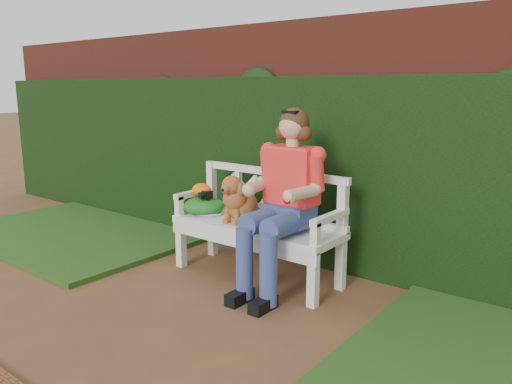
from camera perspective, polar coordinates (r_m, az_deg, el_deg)
The scene contains 11 objects.
ground at distance 3.61m, azimuth -9.69°, elevation -14.71°, with size 60.00×60.00×0.00m, color brown.
brick_wall at distance 4.74m, azimuth 7.10°, elevation 5.68°, with size 10.00×0.30×2.20m, color maroon.
ivy_hedge at distance 4.59m, azimuth 5.60°, elevation 2.35°, with size 10.00×0.18×1.70m, color #16330C.
grass_left at distance 5.91m, azimuth -19.05°, elevation -4.28°, with size 2.60×2.00×0.05m, color #164312.
garden_bench at distance 4.29m, azimuth -0.00°, elevation -6.69°, with size 1.58×0.60×0.48m, color white, non-canonical shape.
seated_woman at distance 3.95m, azimuth 3.69°, elevation -1.01°, with size 0.61×0.82×1.45m, color #FC396F, non-canonical shape.
dog at distance 4.24m, azimuth -1.88°, elevation -0.62°, with size 0.28×0.38×0.42m, color brown, non-canonical shape.
tennis_racket at distance 4.58m, azimuth -5.81°, elevation -2.22°, with size 0.57×0.24×0.03m, color white, non-canonical shape.
green_bag at distance 4.56m, azimuth -6.22°, elevation -1.49°, with size 0.44×0.34×0.15m, color #30882E, non-canonical shape.
camera_item at distance 4.49m, azimuth -5.74°, elevation -0.26°, with size 0.10×0.08×0.07m, color black.
baseball_glove at distance 4.55m, azimuth -6.23°, elevation 0.24°, with size 0.19×0.14×0.12m, color orange.
Camera 1 is at (2.42, -2.14, 1.61)m, focal length 35.00 mm.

